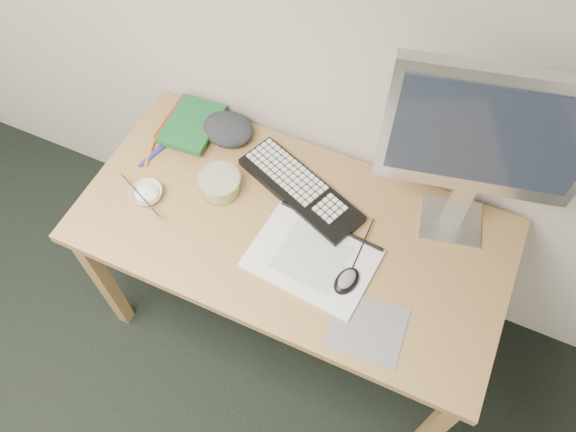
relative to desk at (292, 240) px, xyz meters
name	(u,v)px	position (x,y,z in m)	size (l,w,h in m)	color
desk	(292,240)	(0.00, 0.00, 0.00)	(1.40, 0.70, 0.75)	#A37A4B
mousepad	(368,328)	(0.34, -0.22, 0.08)	(0.21, 0.19, 0.00)	gray
sketchpad	(312,258)	(0.10, -0.08, 0.09)	(0.38, 0.27, 0.01)	white
keyboard	(300,190)	(-0.03, 0.14, 0.10)	(0.46, 0.15, 0.03)	black
monitor	(488,140)	(0.46, 0.24, 0.49)	(0.56, 0.21, 0.66)	silver
mouse	(347,279)	(0.23, -0.11, 0.11)	(0.06, 0.10, 0.04)	black
rice_bowl	(147,194)	(-0.49, -0.09, 0.10)	(0.11, 0.11, 0.03)	white
chopsticks	(141,196)	(-0.49, -0.11, 0.12)	(0.02, 0.02, 0.23)	silver
fruit_tub	(220,184)	(-0.28, 0.04, 0.12)	(0.14, 0.14, 0.07)	#E1E852
book_red	(190,123)	(-0.52, 0.25, 0.09)	(0.17, 0.23, 0.02)	maroon
book_green	(192,124)	(-0.50, 0.23, 0.12)	(0.17, 0.24, 0.02)	#175F2D
cloth_lump	(228,129)	(-0.37, 0.26, 0.11)	(0.16, 0.13, 0.07)	#272A2F
pencil_pink	(297,218)	(0.00, 0.04, 0.09)	(0.01, 0.01, 0.18)	#D16893
pencil_tan	(298,216)	(0.00, 0.05, 0.09)	(0.01, 0.01, 0.16)	tan
pencil_black	(329,227)	(0.11, 0.05, 0.09)	(0.01, 0.01, 0.16)	black
marker_blue	(156,153)	(-0.56, 0.08, 0.09)	(0.01, 0.01, 0.14)	#1F33A8
marker_orange	(151,149)	(-0.58, 0.09, 0.09)	(0.01, 0.01, 0.14)	orange
marker_purple	(150,155)	(-0.57, 0.06, 0.09)	(0.01, 0.01, 0.11)	#76227E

